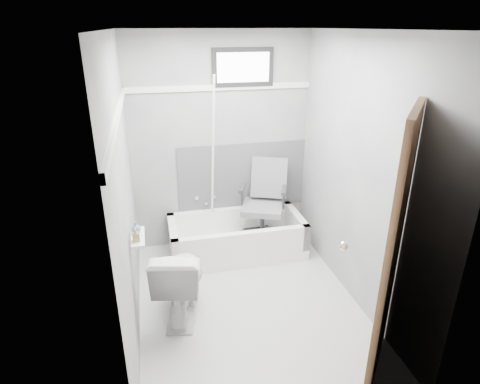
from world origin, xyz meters
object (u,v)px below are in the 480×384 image
object	(u,v)px
office_chair	(263,202)
soap_bottle_b	(136,227)
door	(456,278)
toilet	(180,280)
soap_bottle_a	(136,235)
bathtub	(237,236)

from	to	relation	value
office_chair	soap_bottle_b	distance (m)	1.75
door	soap_bottle_b	world-z (taller)	door
office_chair	door	distance (m)	2.37
door	toilet	bearing A→B (deg)	141.09
toilet	soap_bottle_a	world-z (taller)	soap_bottle_a
door	soap_bottle_a	bearing A→B (deg)	150.91
office_chair	soap_bottle_a	world-z (taller)	office_chair
bathtub	office_chair	world-z (taller)	office_chair
bathtub	door	distance (m)	2.51
door	soap_bottle_b	xyz separation A→B (m)	(-1.92, 1.21, -0.04)
bathtub	toilet	xyz separation A→B (m)	(-0.72, -0.92, 0.15)
bathtub	soap_bottle_b	bearing A→B (deg)	-135.96
door	soap_bottle_a	xyz separation A→B (m)	(-1.92, 1.07, -0.03)
bathtub	door	xyz separation A→B (m)	(0.88, -2.21, 0.79)
office_chair	toilet	distance (m)	1.43
door	bathtub	bearing A→B (deg)	111.80
bathtub	soap_bottle_b	size ratio (longest dim) A/B	15.73
office_chair	soap_bottle_b	bearing A→B (deg)	-119.98
bathtub	soap_bottle_a	bearing A→B (deg)	-132.22
office_chair	door	size ratio (longest dim) A/B	0.46
office_chair	soap_bottle_b	size ratio (longest dim) A/B	9.65
soap_bottle_a	soap_bottle_b	world-z (taller)	soap_bottle_a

